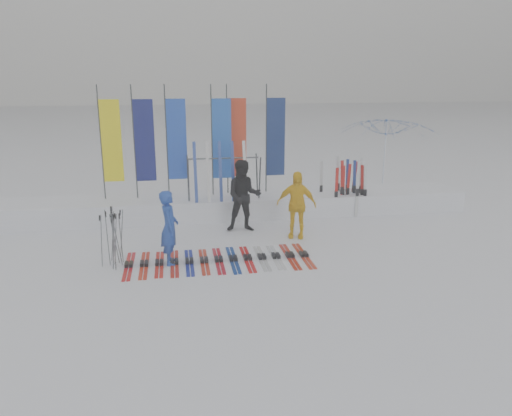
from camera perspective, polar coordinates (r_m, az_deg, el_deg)
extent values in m
plane|color=white|center=(10.62, 0.34, -7.50)|extent=(120.00, 120.00, 0.00)
cube|color=white|center=(14.85, -2.64, 0.34)|extent=(14.00, 1.60, 0.60)
imported|color=#1C3EA4|center=(11.07, -9.88, -2.21)|extent=(0.40, 0.61, 1.66)
imported|color=black|center=(13.18, -1.40, 1.39)|extent=(1.00, 0.82, 1.91)
imported|color=yellow|center=(12.71, 4.63, 0.39)|extent=(1.09, 0.75, 1.72)
imported|color=white|center=(16.79, 14.68, 5.46)|extent=(4.07, 4.10, 2.82)
cube|color=red|center=(11.33, -14.32, -6.31)|extent=(0.17, 1.69, 0.07)
cube|color=red|center=(11.30, -12.65, -6.26)|extent=(0.17, 1.65, 0.07)
cube|color=red|center=(11.29, -10.98, -6.19)|extent=(0.17, 1.57, 0.07)
cube|color=#B11E0E|center=(11.28, -9.30, -6.13)|extent=(0.17, 1.65, 0.07)
cube|color=navy|center=(11.28, -7.63, -6.06)|extent=(0.17, 1.63, 0.07)
cube|color=#B2210E|center=(11.29, -5.95, -5.98)|extent=(0.17, 1.59, 0.07)
cube|color=#B10E18|center=(11.31, -4.28, -5.90)|extent=(0.17, 1.64, 0.07)
cube|color=navy|center=(11.34, -2.62, -5.81)|extent=(0.17, 1.70, 0.07)
cube|color=red|center=(11.38, -0.97, -5.72)|extent=(0.17, 1.66, 0.07)
cube|color=#AEB0B5|center=(11.43, 0.66, -5.62)|extent=(0.17, 1.61, 0.07)
cube|color=silver|center=(11.49, 2.29, -5.53)|extent=(0.17, 1.59, 0.07)
cube|color=#B11D0E|center=(11.56, 3.89, -5.42)|extent=(0.17, 1.67, 0.07)
cube|color=#B6250E|center=(11.63, 5.47, -5.32)|extent=(0.17, 1.67, 0.07)
cylinder|color=#595B60|center=(11.36, -15.19, -3.36)|extent=(0.03, 0.14, 1.17)
cylinder|color=#595B60|center=(10.96, -15.91, -3.89)|extent=(0.03, 0.09, 1.25)
cylinder|color=#595B60|center=(11.60, -15.10, -2.94)|extent=(0.15, 0.06, 1.18)
cylinder|color=#595B60|center=(11.35, -15.75, -3.43)|extent=(0.13, 0.06, 1.16)
cylinder|color=#595B60|center=(11.23, -15.61, -3.47)|extent=(0.16, 0.11, 1.21)
cylinder|color=#595B60|center=(11.57, -16.06, -3.11)|extent=(0.15, 0.04, 1.16)
cylinder|color=#595B60|center=(11.76, -16.07, -2.62)|extent=(0.09, 0.12, 1.24)
cylinder|color=#595B60|center=(11.04, -15.95, -3.93)|extent=(0.13, 0.09, 1.18)
cylinder|color=#595B60|center=(11.37, -15.87, -3.41)|extent=(0.15, 0.09, 1.16)
cylinder|color=#595B60|center=(11.23, -17.24, -3.64)|extent=(0.09, 0.12, 1.20)
cylinder|color=#595B60|center=(11.35, -16.61, -3.28)|extent=(0.05, 0.09, 1.25)
cylinder|color=#383A3F|center=(14.71, -17.29, 7.09)|extent=(0.04, 0.04, 3.20)
cube|color=#FFF10D|center=(14.67, -16.17, 7.35)|extent=(0.55, 0.03, 2.30)
cylinder|color=#383A3F|center=(14.55, -13.74, 7.26)|extent=(0.04, 0.04, 3.20)
cube|color=navy|center=(14.53, -12.61, 7.51)|extent=(0.55, 0.03, 2.30)
cylinder|color=#383A3F|center=(14.62, -10.16, 7.49)|extent=(0.04, 0.04, 3.20)
cube|color=blue|center=(14.61, -9.03, 7.73)|extent=(0.55, 0.03, 2.30)
cylinder|color=#383A3F|center=(14.60, -5.05, 7.65)|extent=(0.04, 0.04, 3.20)
cube|color=blue|center=(14.61, -3.91, 7.88)|extent=(0.55, 0.03, 2.30)
cylinder|color=#383A3F|center=(14.81, -3.31, 7.79)|extent=(0.04, 0.04, 3.20)
cube|color=red|center=(14.84, -2.19, 8.01)|extent=(0.55, 0.03, 2.30)
cylinder|color=#383A3F|center=(14.96, 1.18, 7.89)|extent=(0.04, 0.04, 3.20)
cube|color=navy|center=(15.01, 2.28, 8.09)|extent=(0.55, 0.03, 2.30)
cylinder|color=#383A3F|center=(13.91, -7.72, 3.13)|extent=(0.04, 0.30, 1.23)
cylinder|color=#383A3F|center=(14.40, -7.79, 3.53)|extent=(0.04, 0.30, 1.23)
cylinder|color=#383A3F|center=(14.11, 0.44, 3.43)|extent=(0.04, 0.30, 1.23)
cylinder|color=#383A3F|center=(14.59, 0.10, 3.82)|extent=(0.04, 0.30, 1.23)
cylinder|color=#383A3F|center=(14.12, -3.76, 5.70)|extent=(2.00, 0.04, 0.04)
cube|color=silver|center=(15.17, 11.91, 2.42)|extent=(0.09, 0.04, 1.67)
cube|color=red|center=(14.99, 9.80, 2.30)|extent=(0.09, 0.03, 1.63)
cube|color=navy|center=(15.38, 10.37, 2.55)|extent=(0.09, 0.03, 1.60)
cube|color=red|center=(15.02, 9.92, 2.04)|extent=(0.09, 0.04, 1.49)
cube|color=navy|center=(15.26, 11.17, 2.42)|extent=(0.09, 0.03, 1.61)
cube|color=red|center=(14.70, 9.15, 1.76)|extent=(0.09, 0.02, 1.47)
cube|color=red|center=(15.10, 12.02, 2.01)|extent=(0.09, 0.04, 1.49)
cube|color=silver|center=(14.78, 11.52, 2.08)|extent=(0.09, 0.03, 1.65)
cube|color=red|center=(15.07, 10.45, 2.15)|extent=(0.09, 0.03, 1.53)
cube|color=red|center=(15.47, 11.08, 2.44)|extent=(0.09, 0.04, 1.53)
cube|color=silver|center=(15.00, 12.37, 1.97)|extent=(0.09, 0.03, 1.52)
cube|color=silver|center=(15.37, 9.39, 2.72)|extent=(0.09, 0.04, 1.67)
cube|color=silver|center=(15.05, 9.86, 2.26)|extent=(0.09, 0.04, 1.58)
cube|color=silver|center=(15.29, 7.46, 2.46)|extent=(0.09, 0.03, 1.53)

